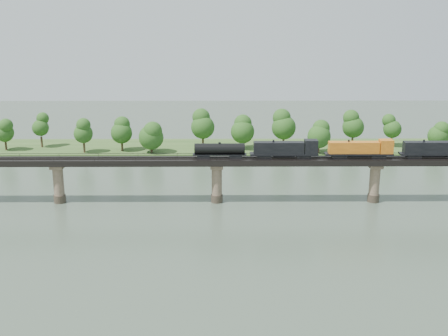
{
  "coord_description": "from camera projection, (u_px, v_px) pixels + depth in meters",
  "views": [
    {
      "loc": [
        0.83,
        -105.69,
        46.73
      ],
      "look_at": [
        1.82,
        30.0,
        9.0
      ],
      "focal_mm": 45.0,
      "sensor_mm": 36.0,
      "label": 1
    }
  ],
  "objects": [
    {
      "name": "far_bank",
      "position": [
        218.0,
        148.0,
        196.01
      ],
      "size": [
        300.0,
        24.0,
        1.6
      ],
      "primitive_type": "cube",
      "color": "#325020",
      "rests_on": "ground"
    },
    {
      "name": "ground",
      "position": [
        216.0,
        250.0,
        114.34
      ],
      "size": [
        400.0,
        400.0,
        0.0
      ],
      "primitive_type": "plane",
      "color": "#374637",
      "rests_on": "ground"
    },
    {
      "name": "freight_train",
      "position": [
        335.0,
        149.0,
        139.76
      ],
      "size": [
        68.68,
        2.68,
        4.73
      ],
      "color": "black",
      "rests_on": "bridge"
    },
    {
      "name": "far_treeline",
      "position": [
        193.0,
        129.0,
        189.49
      ],
      "size": [
        289.06,
        17.54,
        13.6
      ],
      "color": "#382619",
      "rests_on": "far_bank"
    },
    {
      "name": "bridge_superstructure",
      "position": [
        217.0,
        157.0,
        140.08
      ],
      "size": [
        220.0,
        4.9,
        0.75
      ],
      "color": "black",
      "rests_on": "bridge"
    },
    {
      "name": "bridge",
      "position": [
        217.0,
        181.0,
        141.78
      ],
      "size": [
        236.0,
        30.0,
        11.5
      ],
      "color": "#473A2D",
      "rests_on": "ground"
    }
  ]
}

